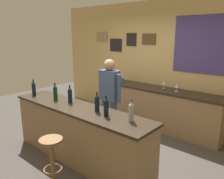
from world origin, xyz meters
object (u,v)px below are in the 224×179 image
(wine_glass_a, at_px, (164,83))
(wine_bottle_b, at_px, (55,92))
(bartender, at_px, (109,96))
(wine_bottle_a, at_px, (34,88))
(wine_glass_b, at_px, (177,86))
(wine_bottle_c, at_px, (70,95))
(wine_bottle_d, at_px, (97,103))
(wine_bottle_f, at_px, (131,112))
(bar_stool, at_px, (52,154))
(coffee_mug, at_px, (122,80))
(wine_bottle_e, at_px, (106,107))

(wine_glass_a, bearing_deg, wine_bottle_b, -115.04)
(bartender, xyz_separation_m, wine_bottle_a, (-1.17, -0.86, 0.12))
(wine_glass_b, bearing_deg, wine_bottle_a, -131.81)
(wine_bottle_c, relative_size, wine_bottle_d, 1.00)
(wine_bottle_c, distance_m, wine_bottle_f, 1.28)
(wine_bottle_d, bearing_deg, wine_bottle_c, 177.89)
(bar_stool, height_order, wine_bottle_c, wine_bottle_c)
(bartender, height_order, bar_stool, bartender)
(wine_bottle_c, height_order, wine_glass_a, wine_bottle_c)
(wine_bottle_a, distance_m, coffee_mug, 2.20)
(bartender, xyz_separation_m, wine_glass_a, (0.39, 1.34, 0.07))
(wine_bottle_b, xyz_separation_m, wine_bottle_e, (1.23, -0.02, 0.00))
(bartender, height_order, coffee_mug, bartender)
(wine_bottle_e, height_order, coffee_mug, wine_bottle_e)
(coffee_mug, bearing_deg, wine_bottle_e, -56.90)
(bar_stool, distance_m, wine_bottle_d, 0.95)
(wine_bottle_b, xyz_separation_m, wine_bottle_d, (1.00, 0.03, 0.00))
(bartender, relative_size, wine_bottle_a, 5.29)
(wine_bottle_b, bearing_deg, wine_bottle_d, 1.94)
(wine_bottle_d, bearing_deg, wine_glass_b, 80.76)
(bartender, distance_m, wine_bottle_b, 0.98)
(bartender, relative_size, wine_glass_b, 10.45)
(wine_bottle_c, xyz_separation_m, wine_bottle_d, (0.67, -0.02, 0.00))
(bartender, distance_m, wine_bottle_e, 1.02)
(wine_glass_a, height_order, coffee_mug, wine_glass_a)
(bar_stool, bearing_deg, bartender, 98.82)
(bartender, bearing_deg, wine_bottle_b, -127.50)
(wine_bottle_a, relative_size, coffee_mug, 2.45)
(wine_bottle_d, bearing_deg, wine_bottle_f, 1.91)
(bartender, xyz_separation_m, bar_stool, (0.23, -1.46, -0.48))
(wine_bottle_f, bearing_deg, wine_bottle_e, -169.39)
(wine_bottle_b, height_order, coffee_mug, wine_bottle_b)
(wine_bottle_a, xyz_separation_m, wine_bottle_b, (0.57, 0.08, 0.00))
(wine_glass_b, bearing_deg, wine_bottle_d, -99.24)
(coffee_mug, bearing_deg, wine_bottle_f, -49.11)
(bartender, xyz_separation_m, wine_bottle_f, (1.02, -0.72, 0.12))
(bartender, height_order, wine_bottle_a, bartender)
(wine_bottle_b, distance_m, wine_bottle_d, 1.00)
(wine_bottle_b, bearing_deg, wine_bottle_f, 1.93)
(bar_stool, bearing_deg, wine_bottle_a, 156.61)
(wine_bottle_b, relative_size, coffee_mug, 2.45)
(wine_bottle_f, distance_m, wine_glass_b, 2.01)
(coffee_mug, bearing_deg, wine_glass_a, 2.12)
(wine_glass_a, bearing_deg, wine_bottle_c, -107.65)
(bar_stool, bearing_deg, wine_bottle_e, 58.44)
(wine_bottle_a, height_order, wine_glass_b, wine_bottle_a)
(bartender, relative_size, wine_bottle_d, 5.29)
(wine_bottle_d, xyz_separation_m, wine_glass_a, (-0.01, 2.08, -0.05))
(coffee_mug, bearing_deg, bar_stool, -70.92)
(wine_bottle_c, height_order, wine_bottle_f, same)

